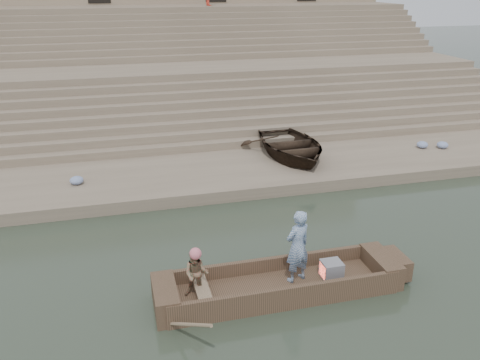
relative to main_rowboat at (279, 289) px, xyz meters
name	(u,v)px	position (x,y,z in m)	size (l,w,h in m)	color
ground	(224,330)	(-1.49, -0.95, -0.11)	(120.00, 120.00, 0.00)	#293427
lower_landing	(173,179)	(-1.49, 7.05, 0.09)	(32.00, 4.00, 0.40)	gray
mid_landing	(151,98)	(-1.49, 14.55, 1.29)	(32.00, 3.00, 2.80)	gray
upper_landing	(139,52)	(-1.49, 21.55, 2.49)	(32.00, 3.00, 5.20)	gray
ghat_steps	(148,83)	(-1.49, 16.24, 1.69)	(32.00, 11.00, 5.20)	gray
main_rowboat	(279,289)	(0.00, 0.00, 0.00)	(5.00, 1.30, 0.22)	brown
rowboat_trim	(288,280)	(0.21, -0.01, 0.20)	(6.04, 2.63, 1.77)	brown
standing_man	(297,246)	(0.45, 0.10, 0.98)	(0.64, 0.42, 1.75)	navy
rowing_man	(196,274)	(-1.86, 0.07, 0.66)	(0.54, 0.42, 1.10)	#2B8357
television	(331,270)	(1.26, 0.00, 0.31)	(0.46, 0.42, 0.40)	slate
beached_rowboat	(291,145)	(3.05, 7.71, 0.74)	(3.09, 4.33, 0.90)	#2D2116
cloth_bundles	(329,155)	(4.35, 7.12, 0.42)	(14.32, 0.93, 0.26)	#3F5999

